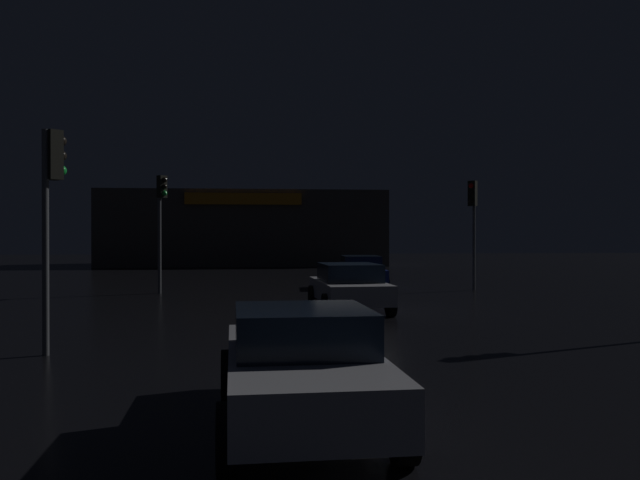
# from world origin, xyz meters

# --- Properties ---
(ground_plane) EXTENTS (120.00, 120.00, 0.00)m
(ground_plane) POSITION_xyz_m (0.00, 0.00, 0.00)
(ground_plane) COLOR black
(store_building) EXTENTS (21.02, 8.48, 5.58)m
(store_building) POSITION_xyz_m (-3.80, 31.34, 2.79)
(store_building) COLOR #4C4742
(store_building) RESTS_ON ground
(traffic_signal_main) EXTENTS (0.42, 0.43, 4.50)m
(traffic_signal_main) POSITION_xyz_m (5.91, 6.65, 3.35)
(traffic_signal_main) COLOR #595B60
(traffic_signal_main) RESTS_ON ground
(traffic_signal_cross_left) EXTENTS (0.42, 0.42, 4.27)m
(traffic_signal_cross_left) POSITION_xyz_m (-6.84, -6.48, 3.14)
(traffic_signal_cross_left) COLOR #595B60
(traffic_signal_cross_left) RESTS_ON ground
(traffic_signal_cross_right) EXTENTS (0.42, 0.42, 4.59)m
(traffic_signal_cross_right) POSITION_xyz_m (-6.62, 6.51, 3.28)
(traffic_signal_cross_right) COLOR #595B60
(traffic_signal_cross_right) RESTS_ON ground
(car_near) EXTENTS (2.20, 4.49, 1.43)m
(car_near) POSITION_xyz_m (-0.19, -0.03, 0.76)
(car_near) COLOR #B7B7BF
(car_near) RESTS_ON ground
(car_far) EXTENTS (2.06, 4.42, 1.42)m
(car_far) POSITION_xyz_m (-2.44, -11.62, 0.73)
(car_far) COLOR #B7B7BF
(car_far) RESTS_ON ground
(car_crossing) EXTENTS (2.14, 4.63, 1.39)m
(car_crossing) POSITION_xyz_m (1.56, 8.46, 0.72)
(car_crossing) COLOR navy
(car_crossing) RESTS_ON ground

